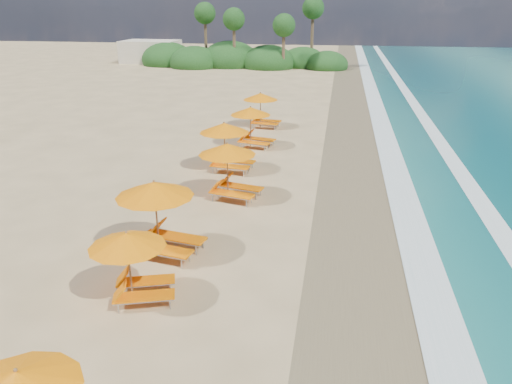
{
  "coord_description": "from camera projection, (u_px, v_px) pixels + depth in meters",
  "views": [
    {
      "loc": [
        2.71,
        -16.16,
        7.46
      ],
      "look_at": [
        0.0,
        0.0,
        1.2
      ],
      "focal_mm": 34.96,
      "sensor_mm": 36.0,
      "label": 1
    }
  ],
  "objects": [
    {
      "name": "station_4",
      "position": [
        231.0,
        167.0,
        19.82
      ],
      "size": [
        2.88,
        2.78,
        2.33
      ],
      "rotation": [
        0.0,
        0.0,
        -0.25
      ],
      "color": "olive",
      "rests_on": "ground"
    },
    {
      "name": "ground",
      "position": [
        256.0,
        223.0,
        17.97
      ],
      "size": [
        160.0,
        160.0,
        0.0
      ],
      "primitive_type": "plane",
      "color": "tan",
      "rests_on": "ground"
    },
    {
      "name": "surf_foam",
      "position": [
        450.0,
        236.0,
        16.93
      ],
      "size": [
        4.0,
        160.0,
        0.01
      ],
      "color": "white",
      "rests_on": "ground"
    },
    {
      "name": "wet_sand",
      "position": [
        369.0,
        231.0,
        17.35
      ],
      "size": [
        4.0,
        160.0,
        0.01
      ],
      "primitive_type": "cube",
      "color": "olive",
      "rests_on": "ground"
    },
    {
      "name": "treeline",
      "position": [
        237.0,
        58.0,
        61.08
      ],
      "size": [
        25.8,
        8.8,
        9.74
      ],
      "color": "#163D14",
      "rests_on": "ground"
    },
    {
      "name": "station_3",
      "position": [
        162.0,
        213.0,
        15.35
      ],
      "size": [
        2.94,
        2.81,
        2.45
      ],
      "rotation": [
        0.0,
        0.0,
        -0.19
      ],
      "color": "olive",
      "rests_on": "ground"
    },
    {
      "name": "beach_building",
      "position": [
        151.0,
        52.0,
        65.09
      ],
      "size": [
        7.0,
        5.0,
        2.8
      ],
      "primitive_type": "cube",
      "color": "beige",
      "rests_on": "ground"
    },
    {
      "name": "station_6",
      "position": [
        253.0,
        124.0,
        27.05
      ],
      "size": [
        2.76,
        2.66,
        2.24
      ],
      "rotation": [
        0.0,
        0.0,
        -0.24
      ],
      "color": "olive",
      "rests_on": "ground"
    },
    {
      "name": "station_7",
      "position": [
        263.0,
        108.0,
        31.31
      ],
      "size": [
        2.55,
        2.4,
        2.22
      ],
      "rotation": [
        0.0,
        0.0,
        -0.1
      ],
      "color": "olive",
      "rests_on": "ground"
    },
    {
      "name": "station_5",
      "position": [
        228.0,
        144.0,
        23.11
      ],
      "size": [
        2.72,
        2.57,
        2.34
      ],
      "rotation": [
        0.0,
        0.0,
        -0.12
      ],
      "color": "olive",
      "rests_on": "ground"
    },
    {
      "name": "station_2",
      "position": [
        135.0,
        262.0,
        12.96
      ],
      "size": [
        2.58,
        2.52,
        2.03
      ],
      "rotation": [
        0.0,
        0.0,
        0.31
      ],
      "color": "olive",
      "rests_on": "ground"
    }
  ]
}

